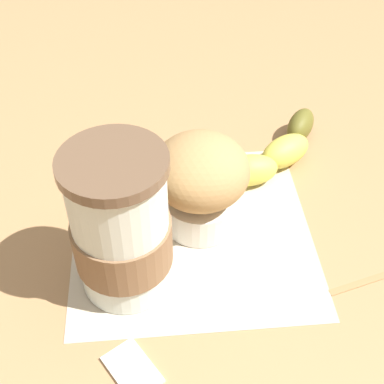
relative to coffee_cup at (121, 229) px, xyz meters
The scene contains 7 objects.
ground_plane 0.11m from the coffee_cup, 43.88° to the right, with size 3.00×3.00×0.00m, color #A87C51.
paper_napkin 0.11m from the coffee_cup, 43.88° to the right, with size 0.24×0.24×0.00m, color beige.
coffee_cup is the anchor object (origin of this frame).
muffin 0.10m from the coffee_cup, 41.67° to the right, with size 0.10×0.10×0.10m.
banana 0.22m from the coffee_cup, 40.36° to the right, with size 0.15×0.18×0.04m.
sugar_packet 0.12m from the coffee_cup, behind, with size 0.05×0.03×0.01m, color white.
wooden_stirrer 0.25m from the coffee_cup, 88.47° to the right, with size 0.11×0.01×0.00m, color #9E7547.
Camera 1 is at (-0.37, -0.01, 0.41)m, focal length 50.00 mm.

